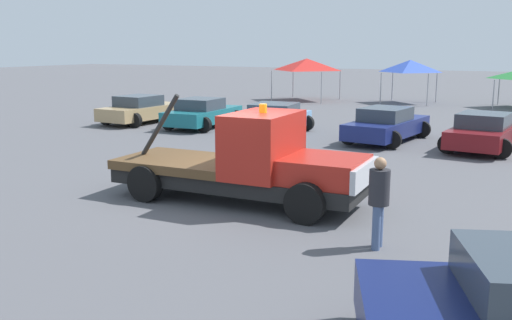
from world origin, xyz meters
The scene contains 10 objects.
ground_plane centered at (0.00, 0.00, 0.00)m, with size 160.00×160.00×0.00m, color #545459.
tow_truck centered at (0.38, 0.01, 0.93)m, with size 6.24×2.38×2.51m.
person_near_truck centered at (3.88, -1.66, 0.99)m, with size 0.38×0.38×1.71m.
parked_car_tan centered at (-11.11, 10.26, 0.65)m, with size 2.60×4.52×1.34m.
parked_car_teal centered at (-7.66, 10.34, 0.65)m, with size 2.62×4.40×1.34m.
parked_car_skyblue centered at (-3.70, 9.82, 0.65)m, with size 2.91×4.66×1.34m.
parked_car_navy centered at (0.86, 10.34, 0.65)m, with size 2.78×4.91×1.34m.
parked_car_maroon centered at (4.44, 10.12, 0.65)m, with size 2.70×4.61×1.34m.
canopy_tent_red centered at (-8.52, 24.78, 2.44)m, with size 3.64×3.64×2.84m.
canopy_tent_blue centered at (-1.87, 26.15, 2.39)m, with size 3.01×3.01×2.79m.
Camera 1 is at (6.51, -11.55, 3.65)m, focal length 40.00 mm.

